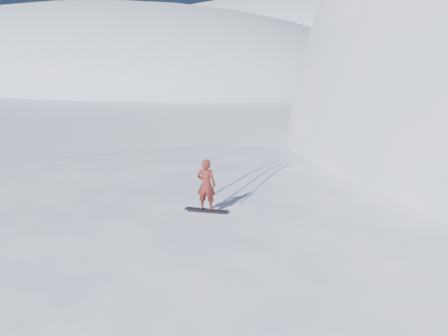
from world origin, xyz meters
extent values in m
plane|color=white|center=(0.00, 0.00, 0.00)|extent=(400.00, 400.00, 0.00)
ellipsoid|color=white|center=(1.00, 3.00, 0.00)|extent=(36.00, 28.00, 4.80)
ellipsoid|color=white|center=(-70.00, 60.00, 0.00)|extent=(120.00, 70.00, 28.00)
ellipsoid|color=white|center=(-40.00, 110.00, 0.00)|extent=(140.00, 90.00, 36.00)
ellipsoid|color=white|center=(-4.00, -2.00, 0.00)|extent=(6.00, 5.40, 0.80)
ellipsoid|color=white|center=(-2.00, 6.00, 0.00)|extent=(7.00, 6.30, 1.00)
cube|color=black|center=(-1.01, 0.35, 2.41)|extent=(1.35, 0.65, 0.02)
imported|color=maroon|center=(-1.01, 0.35, 3.21)|extent=(0.66, 0.54, 1.58)
ellipsoid|color=white|center=(-57.98, 33.78, 0.00)|extent=(8.99, 7.19, 6.29)
cube|color=silver|center=(-1.97, 4.36, 2.42)|extent=(0.61, 5.98, 0.04)
cube|color=silver|center=(-1.47, 4.36, 2.42)|extent=(0.92, 5.95, 0.04)
cube|color=silver|center=(-1.07, 4.36, 2.42)|extent=(1.17, 5.91, 0.04)
camera|label=1|loc=(7.00, -11.44, 7.50)|focal=40.00mm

